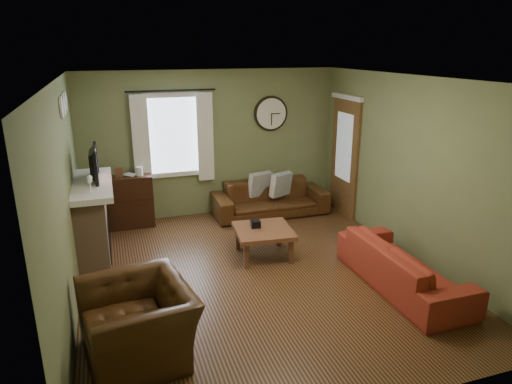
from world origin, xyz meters
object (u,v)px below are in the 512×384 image
object	(u,v)px
bookshelf	(130,202)
sofa_red	(403,266)
sofa_brown	(270,198)
armchair	(138,323)
coffee_table	(263,242)

from	to	relation	value
bookshelf	sofa_red	size ratio (longest dim) A/B	0.44
bookshelf	sofa_brown	world-z (taller)	bookshelf
sofa_brown	armchair	size ratio (longest dim) A/B	1.82
bookshelf	sofa_brown	bearing A→B (deg)	-3.58
sofa_brown	coffee_table	bearing A→B (deg)	-113.10
sofa_brown	sofa_red	distance (m)	3.14
armchair	coffee_table	world-z (taller)	armchair
bookshelf	sofa_brown	distance (m)	2.48
bookshelf	coffee_table	size ratio (longest dim) A/B	1.11
sofa_red	armchair	size ratio (longest dim) A/B	1.77
sofa_brown	sofa_red	size ratio (longest dim) A/B	1.03
sofa_brown	sofa_red	xyz separation A→B (m)	(0.69, -3.06, -0.01)
bookshelf	coffee_table	bearing A→B (deg)	-45.49
armchair	coffee_table	distance (m)	2.61
sofa_red	coffee_table	distance (m)	1.99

